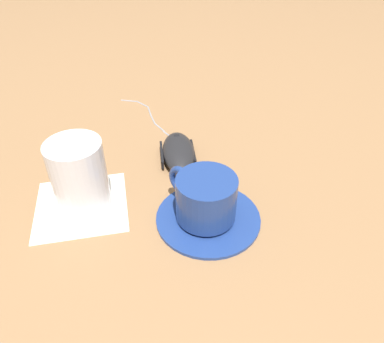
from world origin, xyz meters
TOP-DOWN VIEW (x-y plane):
  - ground_plane at (0.00, 0.00)m, footprint 3.00×3.00m
  - saucer at (0.09, -0.06)m, footprint 0.15×0.15m
  - coffee_cup at (0.08, -0.06)m, footprint 0.10×0.09m
  - computer_mouse at (0.03, 0.08)m, footprint 0.08×0.13m
  - mouse_cable at (-0.05, 0.23)m, footprint 0.15×0.15m
  - napkin_under_glass at (-0.10, -0.05)m, footprint 0.17×0.17m
  - drinking_glass at (-0.10, -0.05)m, footprint 0.08×0.08m

SIDE VIEW (x-z plane):
  - ground_plane at x=0.00m, z-range 0.00..0.00m
  - napkin_under_glass at x=-0.10m, z-range 0.00..0.00m
  - mouse_cable at x=-0.05m, z-range 0.00..0.00m
  - saucer at x=0.09m, z-range 0.00..0.01m
  - computer_mouse at x=0.03m, z-range 0.00..0.03m
  - coffee_cup at x=0.08m, z-range 0.01..0.07m
  - drinking_glass at x=-0.10m, z-range 0.00..0.11m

